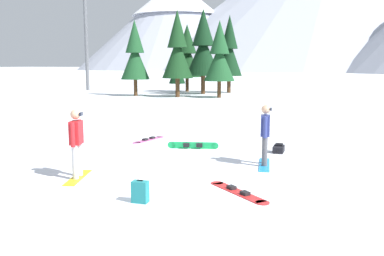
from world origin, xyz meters
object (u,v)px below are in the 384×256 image
snowboarder_midground (265,134)px  loose_snowboard_near_left (149,140)px  loose_snowboard_far_spare (193,145)px  pine_tree_leaning (229,51)px  pine_tree_twin (135,55)px  backpack_black (279,149)px  pine_tree_tall (177,68)px  pine_tree_broad (203,48)px  backpack_teal (140,192)px  loose_snowboard_near_right (238,192)px  pine_tree_short (187,55)px  snowboarder_foreground (77,142)px  pine_tree_young (177,50)px  pine_tree_slender (219,56)px  ski_lift_tower (86,31)px

snowboarder_midground → loose_snowboard_near_left: (-4.84, 2.15, -0.85)m
loose_snowboard_far_spare → loose_snowboard_near_left: (-2.14, 0.86, -0.10)m
pine_tree_leaning → pine_tree_twin: size_ratio=1.13×
backpack_black → pine_tree_tall: bearing=122.4°
loose_snowboard_far_spare → pine_tree_broad: 26.67m
backpack_teal → loose_snowboard_far_spare: bearing=102.4°
snowboarder_midground → loose_snowboard_far_spare: (-2.70, 1.29, -0.75)m
backpack_black → pine_tree_broad: (-12.29, 24.00, 4.17)m
loose_snowboard_near_right → pine_tree_twin: 29.52m
snowboarder_midground → backpack_black: bearing=89.9°
snowboarder_midground → pine_tree_leaning: (-10.63, 28.52, 3.21)m
pine_tree_leaning → pine_tree_short: size_ratio=1.11×
backpack_teal → snowboarder_foreground: bearing=157.2°
loose_snowboard_near_right → loose_snowboard_far_spare: (-2.80, 4.00, 0.10)m
pine_tree_young → pine_tree_leaning: bearing=73.0°
loose_snowboard_far_spare → backpack_black: bearing=11.2°
pine_tree_short → snowboarder_midground: bearing=-62.0°
loose_snowboard_near_left → backpack_teal: backpack_teal is taller
loose_snowboard_near_left → backpack_teal: bearing=-62.0°
backpack_teal → pine_tree_twin: 29.77m
pine_tree_broad → snowboarder_foreground: bearing=-73.8°
loose_snowboard_far_spare → pine_tree_short: size_ratio=0.24×
pine_tree_short → pine_tree_slender: size_ratio=1.07×
pine_tree_tall → backpack_teal: bearing=-65.8°
pine_tree_broad → loose_snowboard_near_right: bearing=-66.6°
snowboarder_foreground → pine_tree_broad: (-8.42, 28.95, 3.40)m
loose_snowboard_near_left → pine_tree_short: 28.28m
pine_tree_young → pine_tree_short: size_ratio=1.08×
snowboarder_midground → backpack_teal: snowboarder_midground is taller
pine_tree_twin → loose_snowboard_near_right: bearing=-54.6°
loose_snowboard_near_right → pine_tree_slender: pine_tree_slender is taller
snowboarder_midground → loose_snowboard_far_spare: size_ratio=1.02×
pine_tree_young → pine_tree_broad: bearing=83.2°
loose_snowboard_near_right → pine_tree_slender: size_ratio=0.27×
backpack_black → pine_tree_broad: 27.28m
ski_lift_tower → pine_tree_slender: bearing=-13.9°
snowboarder_midground → pine_tree_tall: bearing=120.4°
loose_snowboard_far_spare → loose_snowboard_near_left: 2.30m
pine_tree_young → pine_tree_tall: 3.65m
pine_tree_twin → pine_tree_leaning: bearing=49.7°
snowboarder_foreground → pine_tree_slender: size_ratio=0.27×
backpack_black → ski_lift_tower: ski_lift_tower is taller
backpack_teal → pine_tree_leaning: size_ratio=0.06×
pine_tree_young → pine_tree_twin: 4.06m
pine_tree_leaning → pine_tree_slender: pine_tree_leaning is taller
pine_tree_leaning → ski_lift_tower: ski_lift_tower is taller
backpack_teal → snowboarder_midground: bearing=69.7°
loose_snowboard_far_spare → backpack_black: size_ratio=3.06×
loose_snowboard_far_spare → pine_tree_young: 22.80m
backpack_teal → pine_tree_leaning: (-9.11, 32.63, 3.88)m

